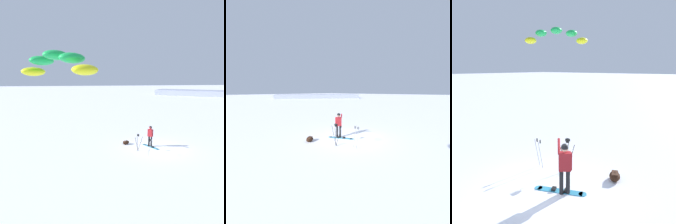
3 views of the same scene
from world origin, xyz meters
The scene contains 7 objects.
ground_plane centered at (0.00, 0.00, 0.00)m, with size 300.00×300.00×0.00m, color white.
snowboarder centered at (-0.41, 0.59, 1.09)m, with size 0.54×0.76×1.80m.
snowboard centered at (-0.41, 0.38, 0.02)m, with size 0.94×1.69×0.10m.
gear_bag_large centered at (-2.30, 1.48, 0.16)m, with size 0.76×0.65×0.31m.
camera_tripod centered at (-1.77, -0.38, 0.97)m, with size 0.66×0.60×1.37m.
ski_poles centered at (-1.18, -1.44, 0.83)m, with size 0.32×0.30×1.26m.
distant_ridge centered at (37.74, 46.35, 0.89)m, with size 34.04×30.15×1.78m.
Camera 2 is at (-8.29, -6.24, 3.31)m, focal length 24.19 mm.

